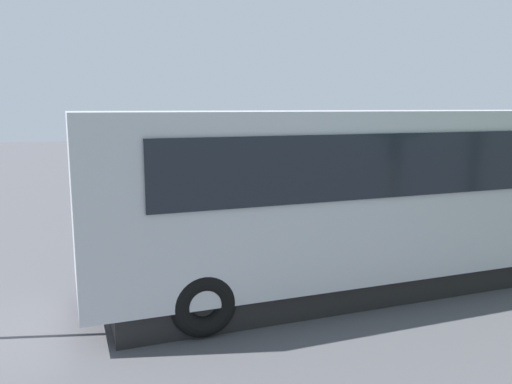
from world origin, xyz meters
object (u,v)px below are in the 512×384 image
spectator_far_left (352,197)px  stunt_motorcycle (154,190)px  spectator_centre (267,209)px  traffic_cone (228,201)px  tour_bus (392,197)px  spectator_left (311,200)px  parked_motorcycle_silver (357,228)px

spectator_far_left → stunt_motorcycle: spectator_far_left is taller
spectator_far_left → spectator_centre: spectator_far_left is taller
spectator_centre → traffic_cone: 4.92m
tour_bus → traffic_cone: 7.73m
spectator_far_left → traffic_cone: (1.94, -4.49, -0.77)m
spectator_far_left → spectator_left: (1.12, -0.03, -0.01)m
spectator_left → traffic_cone: spectator_left is taller
stunt_motorcycle → traffic_cone: stunt_motorcycle is taller
traffic_cone → spectator_centre: bearing=84.5°
tour_bus → spectator_far_left: size_ratio=6.42×
tour_bus → spectator_left: (0.24, -3.08, -0.58)m
spectator_far_left → parked_motorcycle_silver: (0.27, 0.75, -0.59)m
stunt_motorcycle → traffic_cone: size_ratio=2.98×
spectator_centre → parked_motorcycle_silver: spectator_centre is taller
tour_bus → spectator_far_left: tour_bus is taller
tour_bus → parked_motorcycle_silver: 2.64m
tour_bus → traffic_cone: bearing=-82.0°
tour_bus → parked_motorcycle_silver: tour_bus is taller
spectator_left → stunt_motorcycle: size_ratio=0.95×
parked_motorcycle_silver → stunt_motorcycle: 5.91m
tour_bus → spectator_left: size_ratio=6.42×
parked_motorcycle_silver → spectator_far_left: bearing=-109.6°
tour_bus → stunt_motorcycle: (3.57, -6.45, -0.66)m
tour_bus → spectator_left: bearing=-85.6°
spectator_left → traffic_cone: bearing=-79.6°
traffic_cone → spectator_far_left: bearing=113.4°
parked_motorcycle_silver → traffic_cone: size_ratio=3.26×
spectator_left → traffic_cone: 4.59m
spectator_far_left → parked_motorcycle_silver: bearing=70.4°
spectator_centre → stunt_motorcycle: size_ratio=0.91×
tour_bus → traffic_cone: (1.06, -7.54, -1.34)m
parked_motorcycle_silver → spectator_centre: bearing=-10.5°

